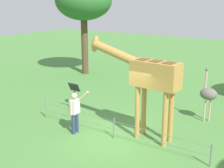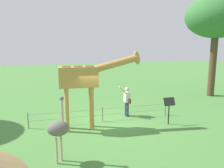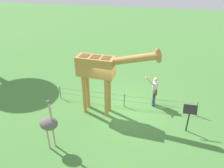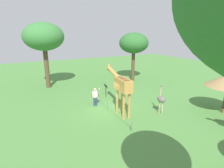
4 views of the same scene
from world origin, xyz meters
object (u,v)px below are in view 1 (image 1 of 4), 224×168
info_sign (74,91)px  tree_east (84,1)px  visitor (75,110)px  giraffe (148,77)px  ostrich (208,94)px

info_sign → tree_east: bearing=-54.7°
visitor → giraffe: bearing=-154.3°
tree_east → info_sign: tree_east is taller
giraffe → info_sign: giraffe is taller
ostrich → tree_east: bearing=-21.3°
visitor → tree_east: (5.66, -7.56, 3.85)m
visitor → ostrich: bearing=-133.8°
ostrich → visitor: bearing=46.2°
giraffe → info_sign: bearing=-8.3°
visitor → tree_east: size_ratio=0.28×
giraffe → info_sign: size_ratio=2.85×
visitor → ostrich: (-3.74, -3.90, 0.27)m
tree_east → ostrich: bearing=158.7°
giraffe → tree_east: tree_east is taller
tree_east → info_sign: (-4.13, 5.85, -3.80)m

